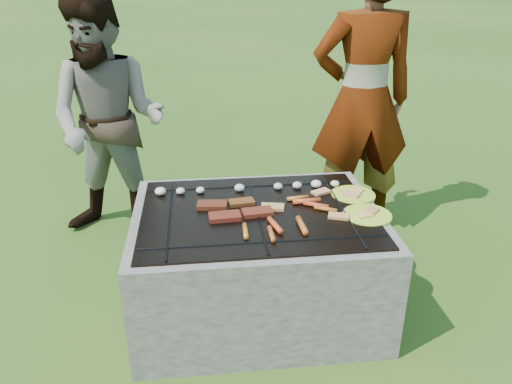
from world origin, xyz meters
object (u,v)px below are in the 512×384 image
cook (362,100)px  bystander (109,122)px  fire_pit (257,265)px  plate_near (367,215)px  plate_far (353,195)px

cook → bystander: bearing=-5.4°
fire_pit → cook: 1.37m
plate_near → bystander: bearing=142.6°
cook → plate_near: bearing=74.6°
plate_near → cook: size_ratio=0.16×
plate_near → cook: cook is taller
plate_far → bystander: bearing=149.4°
fire_pit → bystander: bearing=131.5°
cook → bystander: size_ratio=1.16×
plate_far → bystander: (-1.44, 0.85, 0.22)m
fire_pit → cook: bearing=46.9°
plate_near → bystander: bystander is taller
plate_near → plate_far: bearing=90.1°
plate_far → cook: bearing=70.9°
fire_pit → plate_far: (0.56, 0.14, 0.33)m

